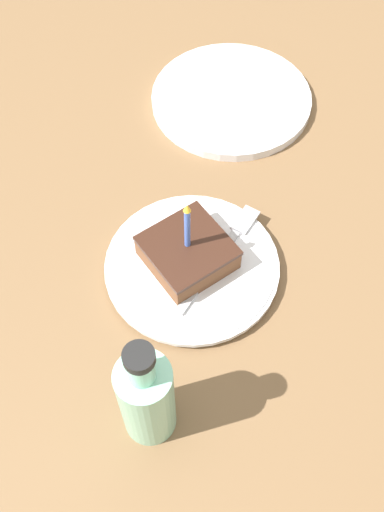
{
  "coord_description": "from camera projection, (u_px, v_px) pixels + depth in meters",
  "views": [
    {
      "loc": [
        -0.34,
        0.26,
        0.71
      ],
      "look_at": [
        0.01,
        0.01,
        0.04
      ],
      "focal_mm": 42.0,
      "sensor_mm": 36.0,
      "label": 1
    }
  ],
  "objects": [
    {
      "name": "bottle",
      "position": [
        147.0,
        398.0,
        0.65
      ],
      "size": [
        0.06,
        0.06,
        0.2
      ],
      "color": "#8CD1B2",
      "rests_on": "ground_plane"
    },
    {
      "name": "fork",
      "position": [
        224.0,
        250.0,
        0.82
      ],
      "size": [
        0.09,
        0.19,
        0.0
      ],
      "color": "#B2B2B7",
      "rests_on": "plate"
    },
    {
      "name": "plate",
      "position": [
        192.0,
        267.0,
        0.82
      ],
      "size": [
        0.24,
        0.24,
        0.02
      ],
      "color": "silver",
      "rests_on": "ground_plane"
    },
    {
      "name": "cake_slice",
      "position": [
        188.0,
        252.0,
        0.8
      ],
      "size": [
        0.1,
        0.1,
        0.12
      ],
      "color": "brown",
      "rests_on": "plate"
    },
    {
      "name": "side_plate",
      "position": [
        231.0,
        99.0,
        1.0
      ],
      "size": [
        0.27,
        0.27,
        0.02
      ],
      "color": "silver",
      "rests_on": "ground_plane"
    },
    {
      "name": "ground_plane",
      "position": [
        203.0,
        281.0,
        0.84
      ],
      "size": [
        2.4,
        2.4,
        0.04
      ],
      "color": "brown",
      "rests_on": "ground"
    }
  ]
}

